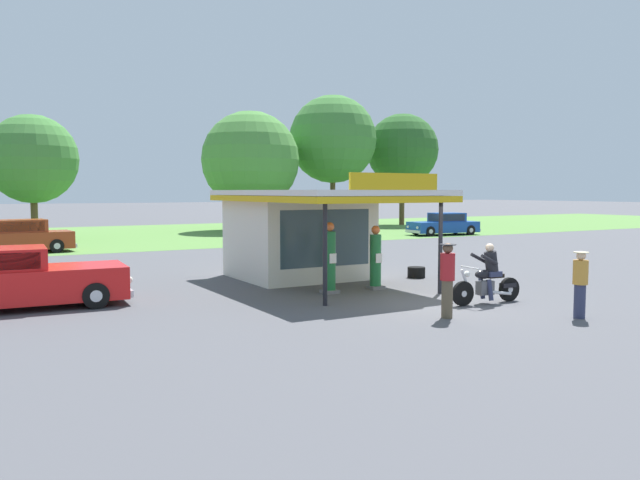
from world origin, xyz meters
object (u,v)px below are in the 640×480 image
Objects in this scene: featured_classic_sedan at (13,281)px; bystander_chatting_near_pumps at (254,238)px; bystander_leaning_by_kiosk at (580,283)px; spare_tire_stack at (416,272)px; parked_car_back_row_left at (315,232)px; motorcycle_with_rider at (488,279)px; gas_pump_offside at (376,260)px; bystander_admiring_sedan at (447,278)px; gas_pump_nearside at (330,261)px; parked_car_back_row_centre at (444,225)px; parked_car_back_row_centre_left at (13,238)px.

bystander_chatting_near_pumps is (10.27, 8.33, 0.17)m from featured_classic_sedan.
bystander_leaning_by_kiosk reaches higher than spare_tire_stack.
bystander_chatting_near_pumps is (-5.74, -4.70, 0.20)m from parked_car_back_row_left.
motorcycle_with_rider is 0.40× the size of featured_classic_sedan.
parked_car_back_row_left is at bearing 39.15° from featured_classic_sedan.
gas_pump_offside is at bearing -112.94° from parked_car_back_row_left.
bystander_admiring_sedan is at bearing -157.28° from motorcycle_with_rider.
motorcycle_with_rider is 1.33× the size of bystander_chatting_near_pumps.
gas_pump_nearside is 25.66m from parked_car_back_row_centre.
gas_pump_nearside reaches higher than bystander_admiring_sedan.
bystander_admiring_sedan is (-1.62, -14.62, 0.06)m from bystander_chatting_near_pumps.
parked_car_back_row_centre is at bearing -0.81° from parked_car_back_row_centre_left.
featured_classic_sedan is 12.36m from spare_tire_stack.
gas_pump_nearside is 18.82m from parked_car_back_row_centre_left.
motorcycle_with_rider reaches higher than bystander_leaning_by_kiosk.
bystander_chatting_near_pumps is at bearing -140.70° from parked_car_back_row_left.
bystander_leaning_by_kiosk is at bearing -79.62° from motorcycle_with_rider.
motorcycle_with_rider is 26.31m from parked_car_back_row_centre.
bystander_chatting_near_pumps reaches higher than parked_car_back_row_left.
parked_car_back_row_left is (14.93, -2.55, -0.04)m from parked_car_back_row_centre_left.
gas_pump_nearside is at bearing -68.09° from parked_car_back_row_centre_left.
gas_pump_nearside is at bearing 128.18° from motorcycle_with_rider.
bystander_chatting_near_pumps is at bearing 86.82° from gas_pump_offside.
parked_car_back_row_centre is 11.44m from parked_car_back_row_left.
parked_car_back_row_centre is 3.22× the size of bystander_leaning_by_kiosk.
gas_pump_nearside is at bearing -162.27° from spare_tire_stack.
parked_car_back_row_left is at bearing 62.05° from gas_pump_nearside.
featured_classic_sedan is 3.35× the size of bystander_chatting_near_pumps.
parked_car_back_row_centre reaches higher than spare_tire_stack.
motorcycle_with_rider is at bearing -26.32° from featured_classic_sedan.
parked_car_back_row_left is at bearing 39.30° from bystander_chatting_near_pumps.
parked_car_back_row_left is 3.05× the size of bystander_admiring_sedan.
spare_tire_stack is at bearing -55.02° from parked_car_back_row_centre_left.
featured_classic_sedan is 9.22× the size of spare_tire_stack.
gas_pump_offside is 6.16m from bystander_leaning_by_kiosk.
bystander_chatting_near_pumps is at bearing 78.02° from gas_pump_nearside.
bystander_admiring_sedan is (-1.06, -4.41, 0.07)m from gas_pump_offside.
parked_car_back_row_centre_left is (1.08, 15.58, 0.02)m from featured_classic_sedan.
parked_car_back_row_centre is 21.67m from spare_tire_stack.
spare_tire_stack is at bearing 57.29° from bystander_admiring_sedan.
parked_car_back_row_centre is 18.32m from bystander_chatting_near_pumps.
bystander_admiring_sedan is at bearing -103.50° from gas_pump_offside.
parked_car_back_row_left is 7.43m from bystander_chatting_near_pumps.
gas_pump_nearside reaches higher than parked_car_back_row_centre_left.
featured_classic_sedan is at bearing -140.93° from bystander_chatting_near_pumps.
featured_classic_sedan is 13.74m from bystander_leaning_by_kiosk.
spare_tire_stack is at bearing 81.82° from bystander_leaning_by_kiosk.
parked_car_back_row_left is 3.24× the size of bystander_chatting_near_pumps.
bystander_chatting_near_pumps reaches higher than parked_car_back_row_centre.
parked_car_back_row_centre is at bearing 22.07° from bystander_chatting_near_pumps.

